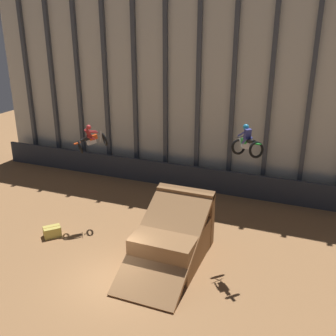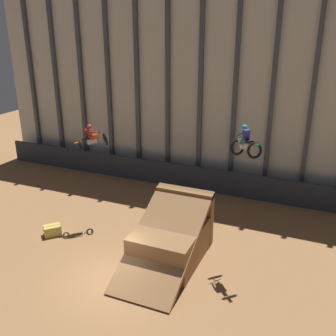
% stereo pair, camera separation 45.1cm
% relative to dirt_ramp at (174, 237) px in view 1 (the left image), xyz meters
% --- Properties ---
extents(ground_plane, '(60.00, 60.00, 0.00)m').
position_rel_dirt_ramp_xyz_m(ground_plane, '(-1.83, -2.96, -1.03)').
color(ground_plane, '#996B42').
extents(arena_back_wall, '(32.00, 0.40, 12.81)m').
position_rel_dirt_ramp_xyz_m(arena_back_wall, '(-1.83, 9.35, 5.37)').
color(arena_back_wall, beige).
rests_on(arena_back_wall, ground_plane).
extents(lower_barrier, '(31.36, 0.20, 1.67)m').
position_rel_dirt_ramp_xyz_m(lower_barrier, '(-1.83, 8.21, -0.20)').
color(lower_barrier, '#2D333D').
rests_on(lower_barrier, ground_plane).
extents(dirt_ramp, '(3.04, 5.94, 3.08)m').
position_rel_dirt_ramp_xyz_m(dirt_ramp, '(0.00, 0.00, 0.00)').
color(dirt_ramp, olive).
rests_on(dirt_ramp, ground_plane).
extents(rider_bike_left_air, '(1.67, 1.66, 1.58)m').
position_rel_dirt_ramp_xyz_m(rider_bike_left_air, '(-5.55, 1.79, 3.90)').
color(rider_bike_left_air, black).
extents(rider_bike_right_air, '(1.66, 1.67, 1.57)m').
position_rel_dirt_ramp_xyz_m(rider_bike_right_air, '(3.09, 0.90, 4.93)').
color(rider_bike_right_air, black).
extents(hay_bale_trackside, '(1.05, 1.07, 0.57)m').
position_rel_dirt_ramp_xyz_m(hay_bale_trackside, '(-6.80, -0.74, -0.75)').
color(hay_bale_trackside, '#CCB751').
rests_on(hay_bale_trackside, ground_plane).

